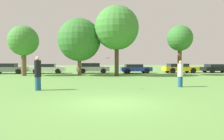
{
  "coord_description": "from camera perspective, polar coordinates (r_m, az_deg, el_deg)",
  "views": [
    {
      "loc": [
        -0.6,
        -8.84,
        1.75
      ],
      "look_at": [
        0.41,
        5.44,
        1.07
      ],
      "focal_mm": 35.89,
      "sensor_mm": 36.0,
      "label": 1
    }
  ],
  "objects": [
    {
      "name": "frisbee",
      "position": [
        12.86,
        -1.1,
        3.08
      ],
      "size": [
        0.23,
        0.22,
        0.11
      ],
      "color": "#F21E72"
    },
    {
      "name": "tree_1",
      "position": [
        24.54,
        -8.34,
        7.62
      ],
      "size": [
        4.62,
        4.62,
        6.17
      ],
      "color": "brown",
      "rests_on": "ground"
    },
    {
      "name": "parked_car_blue",
      "position": [
        28.18,
        5.96,
        0.42
      ],
      "size": [
        3.88,
        1.97,
        1.14
      ],
      "rotation": [
        0.0,
        0.0,
        0.04
      ],
      "color": "#1E389E",
      "rests_on": "ground"
    },
    {
      "name": "ground_plane",
      "position": [
        9.03,
        -0.19,
        -8.45
      ],
      "size": [
        120.0,
        120.0,
        0.0
      ],
      "primitive_type": "plane",
      "color": "#5B8E42"
    },
    {
      "name": "tree_3",
      "position": [
        25.44,
        16.91,
        7.63
      ],
      "size": [
        2.75,
        2.75,
        5.42
      ],
      "color": "brown",
      "rests_on": "ground"
    },
    {
      "name": "parked_car_grey",
      "position": [
        30.03,
        -24.99,
        0.4
      ],
      "size": [
        4.48,
        2.01,
        1.26
      ],
      "rotation": [
        0.0,
        0.0,
        0.04
      ],
      "color": "slate",
      "rests_on": "ground"
    },
    {
      "name": "parked_car_white",
      "position": [
        29.0,
        -16.16,
        0.41
      ],
      "size": [
        4.28,
        2.07,
        1.19
      ],
      "rotation": [
        0.0,
        0.0,
        0.04
      ],
      "color": "silver",
      "rests_on": "ground"
    },
    {
      "name": "parked_car_silver",
      "position": [
        28.29,
        -5.04,
        0.55
      ],
      "size": [
        4.1,
        2.14,
        1.29
      ],
      "rotation": [
        0.0,
        0.0,
        0.04
      ],
      "color": "#B2B2B7",
      "rests_on": "ground"
    },
    {
      "name": "tree_0",
      "position": [
        25.74,
        -21.64,
        6.87
      ],
      "size": [
        3.21,
        3.21,
        5.35
      ],
      "color": "brown",
      "rests_on": "ground"
    },
    {
      "name": "tree_2",
      "position": [
        23.69,
        1.21,
        10.65
      ],
      "size": [
        4.61,
        4.61,
        7.34
      ],
      "color": "#473323",
      "rests_on": "ground"
    },
    {
      "name": "person_thrower",
      "position": [
        13.28,
        -18.38,
        -0.82
      ],
      "size": [
        0.38,
        0.38,
        1.91
      ],
      "rotation": [
        0.0,
        0.0,
        0.11
      ],
      "color": "navy",
      "rests_on": "ground"
    },
    {
      "name": "parked_car_yellow",
      "position": [
        30.01,
        16.79,
        0.52
      ],
      "size": [
        4.37,
        2.16,
        1.21
      ],
      "rotation": [
        0.0,
        0.0,
        0.04
      ],
      "color": "gold",
      "rests_on": "ground"
    },
    {
      "name": "person_catcher",
      "position": [
        14.78,
        17.01,
        -0.93
      ],
      "size": [
        0.34,
        0.34,
        1.67
      ],
      "rotation": [
        0.0,
        0.0,
        -3.03
      ],
      "color": "navy",
      "rests_on": "ground"
    },
    {
      "name": "parked_car_black",
      "position": [
        32.42,
        25.17,
        0.45
      ],
      "size": [
        4.14,
        2.17,
        1.13
      ],
      "rotation": [
        0.0,
        0.0,
        0.04
      ],
      "color": "black",
      "rests_on": "ground"
    }
  ]
}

